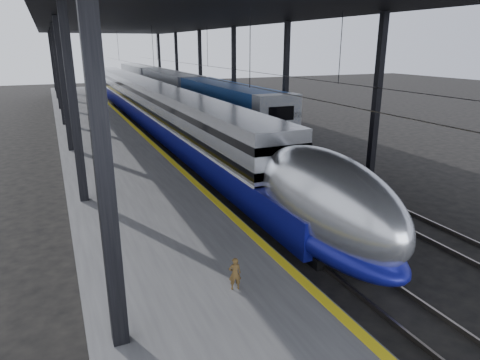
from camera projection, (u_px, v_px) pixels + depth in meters
ground at (256, 244)px, 16.51m from camera, size 160.00×160.00×0.00m
platform at (101, 139)px, 32.49m from camera, size 6.00×80.00×1.00m
yellow_strip at (138, 130)px, 33.41m from camera, size 0.30×80.00×0.01m
rails at (201, 136)px, 35.67m from camera, size 6.52×80.00×0.16m
canopy at (165, 20)px, 31.95m from camera, size 18.00×75.00×9.47m
tgv_train at (154, 107)px, 39.48m from camera, size 2.78×65.20×3.98m
second_train at (172, 90)px, 51.90m from camera, size 3.10×56.05×4.27m
child at (235, 274)px, 11.51m from camera, size 0.38×0.30×0.94m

